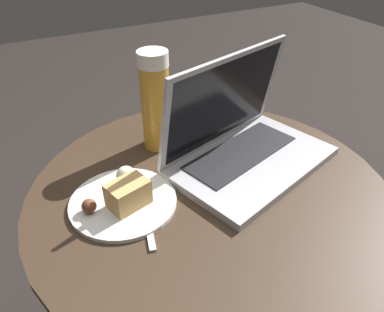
# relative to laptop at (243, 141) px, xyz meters

# --- Properties ---
(table) EXTENTS (0.74, 0.74, 0.53)m
(table) POSITION_rel_laptop_xyz_m (-0.11, -0.05, -0.19)
(table) COLOR #9E9EA3
(table) RESTS_ON ground_plane
(laptop) EXTENTS (0.41, 0.32, 0.24)m
(laptop) POSITION_rel_laptop_xyz_m (0.00, 0.00, 0.00)
(laptop) COLOR #B2B2B7
(laptop) RESTS_ON table
(beer_glass) EXTENTS (0.07, 0.07, 0.23)m
(beer_glass) POSITION_rel_laptop_xyz_m (-0.14, 0.15, 0.07)
(beer_glass) COLOR gold
(beer_glass) RESTS_ON table
(snack_plate) EXTENTS (0.21, 0.21, 0.06)m
(snack_plate) POSITION_rel_laptop_xyz_m (-0.29, -0.02, -0.03)
(snack_plate) COLOR silver
(snack_plate) RESTS_ON table
(fork) EXTENTS (0.06, 0.18, 0.00)m
(fork) POSITION_rel_laptop_xyz_m (-0.26, -0.06, -0.05)
(fork) COLOR silver
(fork) RESTS_ON table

